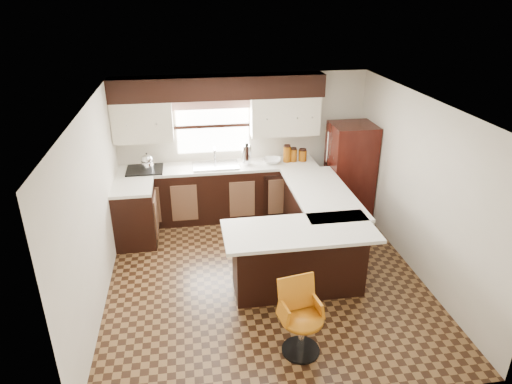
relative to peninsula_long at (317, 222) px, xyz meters
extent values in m
plane|color=#49301A|center=(-0.90, -0.62, -0.45)|extent=(4.40, 4.40, 0.00)
plane|color=silver|center=(-0.90, -0.62, 1.95)|extent=(4.40, 4.40, 0.00)
plane|color=beige|center=(-0.90, 1.58, 0.75)|extent=(4.40, 0.00, 4.40)
plane|color=beige|center=(-0.90, -2.83, 0.75)|extent=(4.40, 0.00, 4.40)
plane|color=beige|center=(-3.00, -0.62, 0.75)|extent=(0.00, 4.40, 4.40)
plane|color=beige|center=(1.20, -0.62, 0.75)|extent=(0.00, 4.40, 4.40)
cube|color=black|center=(-1.35, 1.28, 0.00)|extent=(3.30, 0.60, 0.90)
cube|color=black|center=(-2.70, 0.62, 0.00)|extent=(0.60, 0.70, 0.90)
cube|color=silver|center=(-1.35, 1.28, 0.47)|extent=(3.30, 0.60, 0.04)
cube|color=silver|center=(-2.70, 0.62, 0.47)|extent=(0.60, 0.70, 0.04)
cube|color=black|center=(-1.30, 1.40, 1.77)|extent=(3.40, 0.35, 0.36)
cube|color=beige|center=(-2.52, 1.40, 1.27)|extent=(0.94, 0.35, 0.64)
cube|color=beige|center=(-0.22, 1.40, 1.27)|extent=(1.14, 0.35, 0.64)
cube|color=white|center=(-1.40, 1.56, 1.10)|extent=(1.20, 0.02, 0.90)
cube|color=#D19B93|center=(-1.40, 1.52, 1.49)|extent=(1.30, 0.06, 0.18)
cube|color=#B2B2B7|center=(-1.40, 1.25, 0.51)|extent=(0.75, 0.45, 0.03)
cube|color=black|center=(-0.35, 0.99, -0.02)|extent=(0.58, 0.03, 0.78)
cube|color=black|center=(-2.55, 1.25, 0.51)|extent=(0.58, 0.50, 0.02)
cube|color=black|center=(0.00, 0.00, 0.00)|extent=(0.60, 1.95, 0.90)
cube|color=black|center=(-0.53, -0.97, 0.00)|extent=(1.65, 0.60, 0.90)
cube|color=silver|center=(0.05, 0.00, 0.47)|extent=(0.84, 1.95, 0.04)
cube|color=silver|center=(-0.55, -1.06, 0.47)|extent=(1.89, 0.84, 0.04)
cube|color=black|center=(0.83, 0.97, 0.37)|extent=(0.70, 0.68, 1.64)
cylinder|color=silver|center=(-0.87, 1.28, 0.66)|extent=(0.15, 0.15, 0.33)
imported|color=white|center=(-0.45, 1.28, 0.53)|extent=(0.36, 0.36, 0.07)
cylinder|color=#7C3F08|center=(-0.18, 1.30, 0.63)|extent=(0.13, 0.13, 0.27)
cylinder|color=#7C3F08|center=(-0.07, 1.30, 0.60)|extent=(0.12, 0.12, 0.21)
cylinder|color=#7C3F08|center=(0.09, 1.30, 0.59)|extent=(0.14, 0.14, 0.18)
camera|label=1|loc=(-1.84, -5.83, 3.21)|focal=32.00mm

